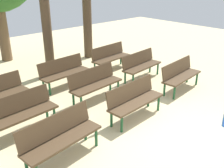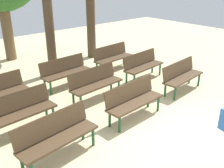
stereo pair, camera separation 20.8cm
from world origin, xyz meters
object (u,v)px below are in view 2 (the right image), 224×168
bench_r1_c2 (142,64)px  bench_r2_c1 (65,70)px  bench_r1_c0 (19,110)px  bench_r1_c1 (95,82)px  tree_2 (50,37)px  bench_r0_c0 (56,134)px  tree_1 (91,20)px  bench_r2_c2 (112,56)px  bench_r0_c2 (182,75)px  bench_r0_c1 (133,99)px

bench_r1_c2 → bench_r2_c1: size_ratio=1.01×
bench_r1_c0 → bench_r2_c1: bearing=32.4°
bench_r2_c1 → bench_r1_c1: bearing=-88.1°
bench_r1_c1 → tree_2: 2.64m
bench_r0_c0 → tree_1: size_ratio=0.54×
bench_r1_c2 → bench_r2_c1: (-2.24, 1.17, 0.00)m
bench_r1_c1 → tree_2: (0.08, 2.51, 0.80)m
bench_r0_c0 → bench_r1_c0: same height
bench_r1_c2 → bench_r2_c2: (-0.13, 1.36, 0.00)m
bench_r2_c2 → bench_r2_c1: bearing=-179.4°
bench_r1_c0 → bench_r1_c2: size_ratio=0.99×
bench_r0_c2 → bench_r1_c0: size_ratio=1.01×
bench_r1_c1 → bench_r0_c1: bearing=-91.4°
bench_r2_c1 → tree_2: tree_2 is taller
bench_r2_c1 → tree_1: (2.47, 1.93, 1.01)m
bench_r1_c0 → bench_r0_c2: bearing=-16.6°
bench_r0_c0 → bench_r1_c1: 2.60m
bench_r0_c2 → bench_r1_c1: same height
bench_r1_c2 → tree_1: 3.27m
bench_r1_c0 → bench_r2_c1: size_ratio=1.00×
bench_r0_c0 → bench_r0_c1: size_ratio=1.01×
bench_r0_c2 → tree_1: tree_1 is taller
bench_r0_c1 → bench_r0_c2: bearing=2.1°
bench_r2_c1 → tree_2: (0.21, 1.17, 0.80)m
tree_1 → tree_2: 2.39m
bench_r0_c0 → bench_r0_c2: same height
tree_1 → bench_r2_c2: bearing=-101.9°
bench_r0_c2 → bench_r2_c1: same height
tree_2 → bench_r2_c1: bearing=-100.4°
bench_r1_c1 → bench_r2_c2: bearing=34.5°
bench_r0_c1 → bench_r0_c2: same height
bench_r1_c2 → bench_r1_c0: bearing=179.4°
tree_2 → tree_1: bearing=18.6°
tree_1 → bench_r0_c2: bearing=-90.8°
bench_r0_c1 → bench_r0_c0: bearing=180.0°
bench_r1_c2 → tree_2: size_ratio=0.63×
bench_r0_c0 → bench_r0_c1: same height
bench_r0_c2 → tree_1: (0.07, 4.51, 1.01)m
bench_r2_c1 → bench_r1_c0: bearing=-148.1°
bench_r2_c2 → bench_r1_c2: bearing=-89.0°
bench_r0_c1 → bench_r1_c2: same height
bench_r1_c0 → bench_r2_c2: (4.21, 1.70, 0.00)m
bench_r0_c0 → bench_r1_c0: size_ratio=1.01×
bench_r1_c2 → bench_r2_c2: same height
bench_r0_c1 → bench_r1_c1: size_ratio=1.00×
bench_r0_c2 → bench_r2_c2: same height
bench_r0_c2 → tree_1: 4.63m
bench_r0_c1 → bench_r1_c2: size_ratio=0.99×
bench_r0_c0 → bench_r2_c2: (4.07, 3.07, 0.00)m
bench_r0_c0 → bench_r1_c2: size_ratio=1.00×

